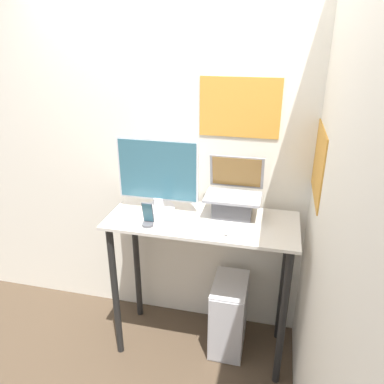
{
  "coord_description": "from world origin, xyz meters",
  "views": [
    {
      "loc": [
        0.42,
        -1.8,
        2.12
      ],
      "look_at": [
        -0.07,
        0.25,
        1.21
      ],
      "focal_mm": 35.0,
      "sensor_mm": 36.0,
      "label": 1
    }
  ],
  "objects": [
    {
      "name": "ground_plane",
      "position": [
        0.0,
        0.0,
        0.0
      ],
      "size": [
        12.0,
        12.0,
        0.0
      ],
      "primitive_type": "plane",
      "color": "#473828"
    },
    {
      "name": "wall_side_right",
      "position": [
        0.68,
        0.0,
        1.3
      ],
      "size": [
        0.06,
        6.0,
        2.6
      ],
      "color": "silver",
      "rests_on": "ground_plane"
    },
    {
      "name": "laptop",
      "position": [
        0.18,
        0.36,
        1.13
      ],
      "size": [
        0.35,
        0.28,
        0.36
      ],
      "color": "#4C4C51",
      "rests_on": "desk"
    },
    {
      "name": "desk",
      "position": [
        0.0,
        0.25,
        0.81
      ],
      "size": [
        1.2,
        0.5,
        1.03
      ],
      "color": "beige",
      "rests_on": "ground_plane"
    },
    {
      "name": "monitor",
      "position": [
        -0.31,
        0.32,
        1.25
      ],
      "size": [
        0.53,
        0.21,
        0.48
      ],
      "color": "silver",
      "rests_on": "desk"
    },
    {
      "name": "wall_back",
      "position": [
        0.0,
        0.59,
        1.3
      ],
      "size": [
        6.0,
        0.06,
        2.6
      ],
      "color": "silver",
      "rests_on": "ground_plane"
    },
    {
      "name": "mouse",
      "position": [
        0.18,
        0.1,
        1.04
      ],
      "size": [
        0.04,
        0.06,
        0.03
      ],
      "color": "white",
      "rests_on": "desk"
    },
    {
      "name": "cell_phone",
      "position": [
        -0.3,
        0.1,
        1.08
      ],
      "size": [
        0.07,
        0.07,
        0.15
      ],
      "color": "#4C4C51",
      "rests_on": "desk"
    },
    {
      "name": "computer_tower",
      "position": [
        0.19,
        0.29,
        0.27
      ],
      "size": [
        0.23,
        0.38,
        0.54
      ],
      "color": "silver",
      "rests_on": "ground_plane"
    },
    {
      "name": "keyboard",
      "position": [
        -0.04,
        0.09,
        1.04
      ],
      "size": [
        0.32,
        0.12,
        0.02
      ],
      "color": "silver",
      "rests_on": "desk"
    }
  ]
}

